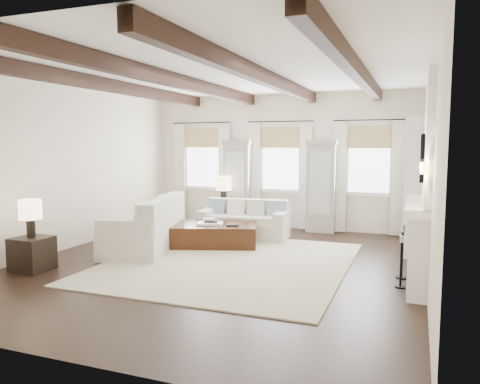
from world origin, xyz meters
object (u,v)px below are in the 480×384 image
at_px(ottoman, 214,235).
at_px(side_table_front, 32,254).
at_px(side_table_back, 224,216).
at_px(sofa_back, 245,222).
at_px(sofa_left, 149,228).

relative_size(ottoman, side_table_front, 3.07).
bearing_deg(ottoman, side_table_back, 88.54).
relative_size(side_table_front, side_table_back, 0.88).
height_order(sofa_back, side_table_front, sofa_back).
bearing_deg(sofa_left, sofa_back, 51.01).
distance_m(ottoman, side_table_front, 3.38).
distance_m(sofa_back, side_table_front, 4.36).
xyz_separation_m(sofa_back, sofa_left, (-1.37, -1.69, 0.08)).
xyz_separation_m(sofa_back, ottoman, (-0.28, -1.00, -0.10)).
bearing_deg(side_table_back, sofa_left, -102.39).
distance_m(sofa_left, side_table_front, 2.22).
bearing_deg(side_table_front, sofa_left, 65.58).
xyz_separation_m(sofa_left, ottoman, (1.09, 0.69, -0.19)).
height_order(ottoman, side_table_back, side_table_back).
relative_size(sofa_left, ottoman, 1.53).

